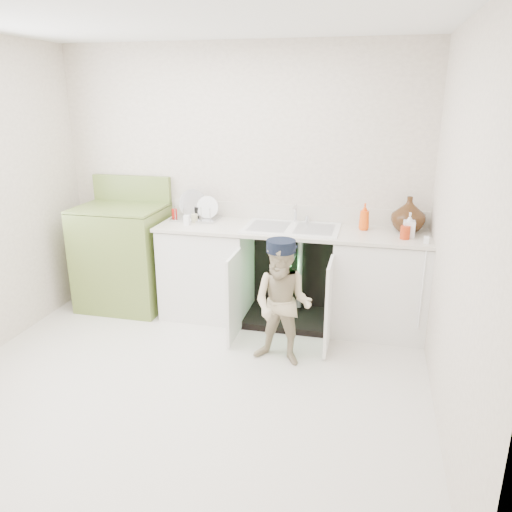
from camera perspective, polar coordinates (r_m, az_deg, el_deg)
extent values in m
plane|color=beige|center=(3.89, -7.54, -13.84)|extent=(3.50, 3.50, 0.00)
cube|color=silver|center=(4.80, -1.79, 8.51)|extent=(3.50, 2.50, 0.02)
cube|color=silver|center=(2.15, -23.19, -5.19)|extent=(3.50, 2.50, 0.02)
cube|color=silver|center=(3.21, 22.10, 2.36)|extent=(2.50, 3.00, 0.02)
plane|color=white|center=(3.34, -9.48, 25.67)|extent=(3.50, 3.50, 0.00)
cube|color=white|center=(4.80, -5.51, -1.69)|extent=(0.80, 0.60, 0.86)
cube|color=white|center=(4.56, 13.91, -3.23)|extent=(0.80, 0.60, 0.86)
cube|color=black|center=(4.86, 4.48, -1.39)|extent=(0.80, 0.06, 0.86)
cube|color=black|center=(4.77, 3.84, -6.98)|extent=(0.80, 0.60, 0.06)
cylinder|color=gray|center=(4.71, 3.32, -1.77)|extent=(0.05, 0.05, 0.70)
cylinder|color=gray|center=(4.69, 5.00, -1.90)|extent=(0.05, 0.05, 0.70)
cylinder|color=gray|center=(4.60, 4.10, -0.04)|extent=(0.07, 0.18, 0.07)
cube|color=white|center=(4.25, -2.54, -4.72)|extent=(0.03, 0.40, 0.76)
cube|color=white|center=(4.12, 8.28, -5.67)|extent=(0.02, 0.40, 0.76)
cube|color=white|center=(4.48, 4.07, 2.99)|extent=(2.44, 0.64, 0.03)
cube|color=white|center=(4.73, 4.68, 4.93)|extent=(2.44, 0.02, 0.15)
cube|color=white|center=(4.47, 4.08, 3.11)|extent=(0.85, 0.55, 0.02)
cube|color=gray|center=(4.51, 1.50, 3.40)|extent=(0.34, 0.40, 0.01)
cube|color=gray|center=(4.44, 6.69, 3.06)|extent=(0.34, 0.40, 0.01)
cylinder|color=silver|center=(4.66, 4.55, 4.92)|extent=(0.03, 0.03, 0.17)
cylinder|color=silver|center=(4.59, 4.46, 5.66)|extent=(0.02, 0.14, 0.02)
cylinder|color=silver|center=(4.66, 5.88, 4.24)|extent=(0.04, 0.04, 0.06)
cylinder|color=white|center=(4.25, 18.47, -3.50)|extent=(0.01, 0.01, 0.70)
cube|color=white|center=(4.22, 18.89, 1.74)|extent=(0.04, 0.02, 0.06)
cube|color=silver|center=(4.82, -6.83, 4.30)|extent=(0.43, 0.29, 0.02)
cylinder|color=silver|center=(4.83, -7.22, 5.26)|extent=(0.27, 0.10, 0.26)
cylinder|color=white|center=(4.76, -5.55, 5.02)|extent=(0.21, 0.06, 0.21)
cylinder|color=silver|center=(4.77, -9.24, 4.95)|extent=(0.01, 0.01, 0.13)
cylinder|color=silver|center=(4.74, -8.27, 4.91)|extent=(0.01, 0.01, 0.13)
cylinder|color=silver|center=(4.71, -7.28, 4.86)|extent=(0.01, 0.01, 0.13)
cylinder|color=silver|center=(4.68, -6.28, 4.82)|extent=(0.01, 0.01, 0.13)
cylinder|color=silver|center=(4.65, -5.27, 4.77)|extent=(0.01, 0.01, 0.13)
imported|color=#432113|center=(4.53, 17.04, 4.60)|extent=(0.29, 0.29, 0.31)
imported|color=#FF540D|center=(4.49, 12.28, 4.41)|extent=(0.09, 0.09, 0.24)
imported|color=white|center=(4.34, 17.11, 3.39)|extent=(0.09, 0.10, 0.21)
cylinder|color=#B9320F|center=(4.30, 16.68, 2.59)|extent=(0.08, 0.08, 0.11)
cylinder|color=#B0140F|center=(4.84, -9.30, 4.76)|extent=(0.05, 0.05, 0.10)
cylinder|color=#BCB48A|center=(4.69, -7.06, 4.30)|extent=(0.06, 0.06, 0.08)
cylinder|color=black|center=(4.80, -6.78, 4.87)|extent=(0.04, 0.04, 0.12)
cube|color=white|center=(4.61, -7.91, 4.09)|extent=(0.05, 0.05, 0.09)
cube|color=olive|center=(5.09, -14.91, -0.27)|extent=(0.82, 0.65, 0.99)
cube|color=olive|center=(4.96, -15.38, 5.34)|extent=(0.82, 0.65, 0.02)
cube|color=olive|center=(5.18, -14.02, 7.50)|extent=(0.82, 0.06, 0.26)
cylinder|color=black|center=(4.93, -18.35, 4.91)|extent=(0.18, 0.18, 0.02)
cylinder|color=silver|center=(4.93, -18.36, 5.04)|extent=(0.22, 0.22, 0.01)
cylinder|color=black|center=(5.20, -16.54, 5.72)|extent=(0.18, 0.18, 0.02)
cylinder|color=silver|center=(5.20, -16.55, 5.85)|extent=(0.22, 0.22, 0.01)
cylinder|color=black|center=(4.73, -14.10, 4.76)|extent=(0.18, 0.18, 0.02)
cylinder|color=silver|center=(4.73, -14.11, 4.90)|extent=(0.22, 0.22, 0.01)
cylinder|color=black|center=(5.01, -12.44, 5.60)|extent=(0.18, 0.18, 0.02)
cylinder|color=silver|center=(5.01, -12.45, 5.73)|extent=(0.22, 0.22, 0.01)
imported|color=tan|center=(3.87, 3.05, -5.56)|extent=(0.53, 0.45, 0.99)
cylinder|color=black|center=(3.71, 3.17, 1.03)|extent=(0.25, 0.25, 0.09)
cube|color=black|center=(3.81, 3.66, 0.93)|extent=(0.18, 0.12, 0.01)
cube|color=black|center=(4.20, 3.66, -0.39)|extent=(0.07, 0.01, 0.14)
cube|color=#26F23F|center=(4.19, 3.64, -0.42)|extent=(0.06, 0.00, 0.12)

